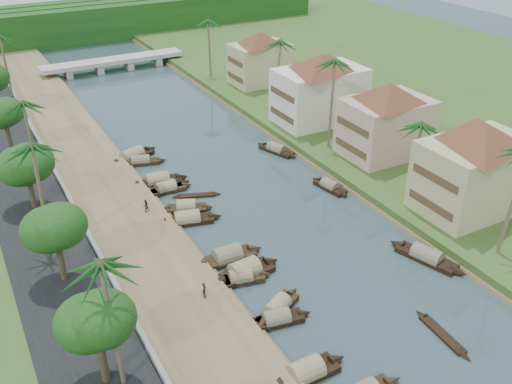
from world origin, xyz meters
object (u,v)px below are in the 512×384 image
sampan_1 (306,373)px  person_near (204,289)px  building_near (476,166)px  bridge (113,62)px

sampan_1 → person_near: size_ratio=5.19×
building_near → person_near: 32.73m
bridge → person_near: bridge is taller
bridge → building_near: building_near is taller
sampan_1 → person_near: 12.28m
bridge → sampan_1: bridge is taller
building_near → sampan_1: building_near is taller
bridge → person_near: (-13.37, -73.42, -0.19)m
bridge → person_near: size_ratio=19.05×
building_near → sampan_1: bearing=-158.9°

